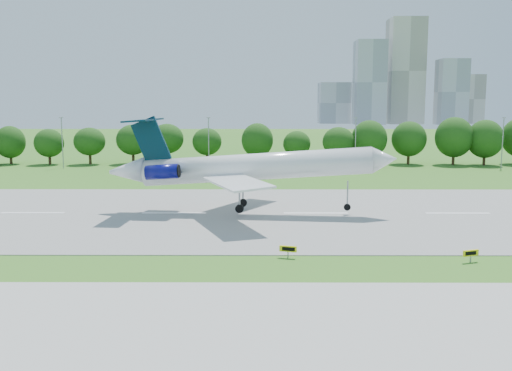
# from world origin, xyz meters

# --- Properties ---
(ground) EXTENTS (600.00, 600.00, 0.00)m
(ground) POSITION_xyz_m (0.00, 0.00, 0.00)
(ground) COLOR #2D681B
(ground) RESTS_ON ground
(runway) EXTENTS (400.00, 45.00, 0.08)m
(runway) POSITION_xyz_m (0.00, 25.00, 0.04)
(runway) COLOR gray
(runway) RESTS_ON ground
(taxiway) EXTENTS (400.00, 23.00, 0.08)m
(taxiway) POSITION_xyz_m (0.00, -18.00, 0.04)
(taxiway) COLOR #ADADA8
(taxiway) RESTS_ON ground
(tree_line) EXTENTS (288.40, 8.40, 10.40)m
(tree_line) POSITION_xyz_m (0.00, 92.00, 6.19)
(tree_line) COLOR #382314
(tree_line) RESTS_ON ground
(light_poles) EXTENTS (175.90, 0.25, 12.19)m
(light_poles) POSITION_xyz_m (-2.50, 82.00, 6.34)
(light_poles) COLOR gray
(light_poles) RESTS_ON ground
(skyline) EXTENTS (127.00, 52.00, 80.00)m
(skyline) POSITION_xyz_m (100.16, 390.61, 30.46)
(skyline) COLOR #B2B2B7
(skyline) RESTS_ON ground
(airliner) EXTENTS (40.56, 29.40, 13.15)m
(airliner) POSITION_xyz_m (-10.40, 25.15, 6.68)
(airliner) COLOR white
(airliner) RESTS_ON ground
(taxi_sign_left) EXTENTS (1.75, 0.64, 1.23)m
(taxi_sign_left) POSITION_xyz_m (-5.11, 1.73, 0.91)
(taxi_sign_left) COLOR gray
(taxi_sign_left) RESTS_ON ground
(taxi_sign_centre) EXTENTS (1.70, 0.77, 1.22)m
(taxi_sign_centre) POSITION_xyz_m (12.64, 0.24, 0.90)
(taxi_sign_centre) COLOR gray
(taxi_sign_centre) RESTS_ON ground
(service_vehicle_a) EXTENTS (3.37, 1.51, 1.07)m
(service_vehicle_a) POSITION_xyz_m (-30.43, 74.26, 0.54)
(service_vehicle_a) COLOR white
(service_vehicle_a) RESTS_ON ground
(service_vehicle_b) EXTENTS (3.49, 1.56, 1.17)m
(service_vehicle_b) POSITION_xyz_m (-37.52, 83.04, 0.58)
(service_vehicle_b) COLOR white
(service_vehicle_b) RESTS_ON ground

